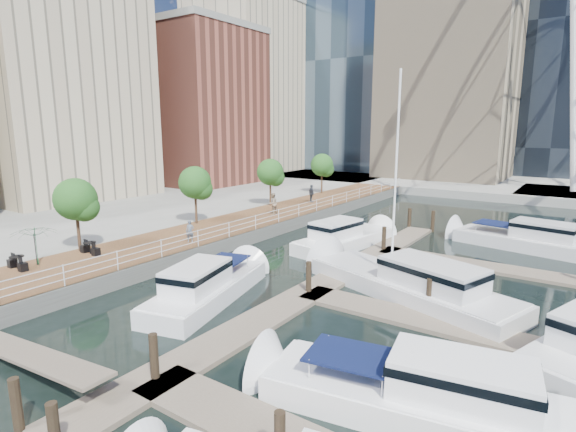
# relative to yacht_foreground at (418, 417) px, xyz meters

# --- Properties ---
(ground) EXTENTS (520.00, 520.00, 0.00)m
(ground) POSITION_rel_yacht_foreground_xyz_m (-11.11, -1.31, 0.00)
(ground) COLOR black
(ground) RESTS_ON ground
(boardwalk) EXTENTS (6.00, 60.00, 1.00)m
(boardwalk) POSITION_rel_yacht_foreground_xyz_m (-20.11, 13.69, 0.50)
(boardwalk) COLOR brown
(boardwalk) RESTS_ON ground
(seawall) EXTENTS (0.25, 60.00, 1.00)m
(seawall) POSITION_rel_yacht_foreground_xyz_m (-17.11, 13.69, 0.50)
(seawall) COLOR #595954
(seawall) RESTS_ON ground
(land_inland) EXTENTS (48.00, 90.00, 1.00)m
(land_inland) POSITION_rel_yacht_foreground_xyz_m (-47.11, 13.69, 0.50)
(land_inland) COLOR gray
(land_inland) RESTS_ON ground
(land_far) EXTENTS (200.00, 114.00, 1.00)m
(land_far) POSITION_rel_yacht_foreground_xyz_m (-11.11, 100.69, 0.50)
(land_far) COLOR gray
(land_far) RESTS_ON ground
(railing) EXTENTS (0.10, 60.00, 1.05)m
(railing) POSITION_rel_yacht_foreground_xyz_m (-17.21, 13.69, 1.52)
(railing) COLOR white
(railing) RESTS_ON boardwalk
(floating_docks) EXTENTS (16.00, 34.00, 2.60)m
(floating_docks) POSITION_rel_yacht_foreground_xyz_m (-3.15, 8.67, 0.49)
(floating_docks) COLOR #6D6051
(floating_docks) RESTS_ON ground
(midrise_condos) EXTENTS (19.00, 67.00, 28.00)m
(midrise_condos) POSITION_rel_yacht_foreground_xyz_m (-44.68, 25.51, 13.42)
(midrise_condos) COLOR #BCAD8E
(midrise_condos) RESTS_ON ground
(street_trees) EXTENTS (2.60, 42.60, 4.60)m
(street_trees) POSITION_rel_yacht_foreground_xyz_m (-22.51, 12.69, 4.29)
(street_trees) COLOR #3F2B1C
(street_trees) RESTS_ON ground
(yacht_foreground) EXTENTS (10.81, 4.57, 2.15)m
(yacht_foreground) POSITION_rel_yacht_foreground_xyz_m (0.00, 0.00, 0.00)
(yacht_foreground) COLOR white
(yacht_foreground) RESTS_ON ground
(pedestrian_near) EXTENTS (0.66, 0.59, 1.52)m
(pedestrian_near) POSITION_rel_yacht_foreground_xyz_m (-18.46, 8.17, 1.76)
(pedestrian_near) COLOR slate
(pedestrian_near) RESTS_ON boardwalk
(pedestrian_mid) EXTENTS (0.75, 0.95, 1.89)m
(pedestrian_mid) POSITION_rel_yacht_foreground_xyz_m (-19.74, 19.31, 1.95)
(pedestrian_mid) COLOR gray
(pedestrian_mid) RESTS_ON boardwalk
(pedestrian_far) EXTENTS (1.13, 0.97, 1.82)m
(pedestrian_far) POSITION_rel_yacht_foreground_xyz_m (-20.19, 26.63, 1.91)
(pedestrian_far) COLOR #383D46
(pedestrian_far) RESTS_ON boardwalk
(moored_yachts) EXTENTS (22.79, 33.47, 11.50)m
(moored_yachts) POSITION_rel_yacht_foreground_xyz_m (-3.44, 9.52, 0.00)
(moored_yachts) COLOR silver
(moored_yachts) RESTS_ON ground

